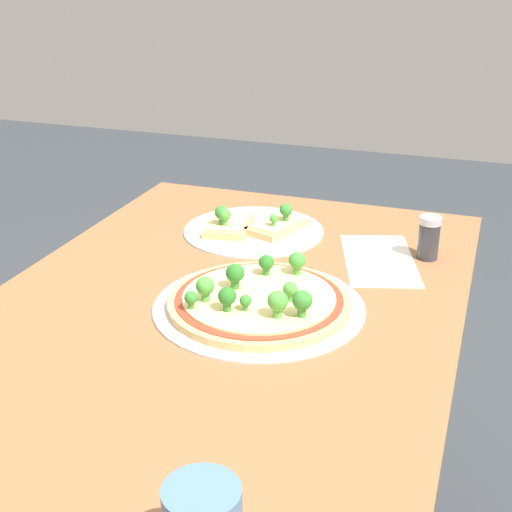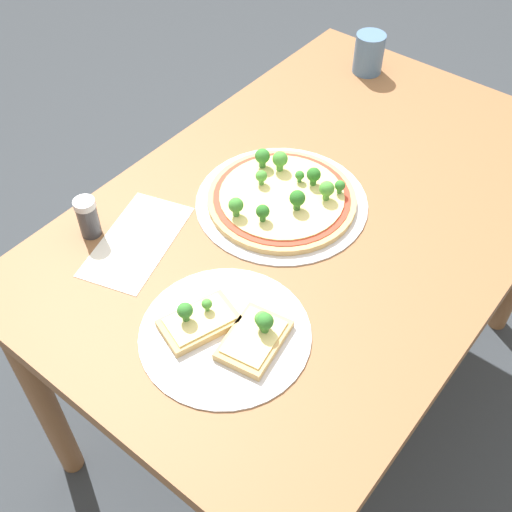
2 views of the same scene
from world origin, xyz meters
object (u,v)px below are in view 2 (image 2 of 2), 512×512
at_px(condiment_shaker, 88,217).
at_px(dining_table, 318,235).
at_px(pizza_tray_whole, 282,197).
at_px(pizza_tray_slice, 227,331).
at_px(drinking_cup, 369,53).

bearing_deg(condiment_shaker, dining_table, -41.36).
distance_m(pizza_tray_whole, condiment_shaker, 0.42).
xyz_separation_m(pizza_tray_slice, drinking_cup, (0.92, 0.27, 0.04)).
bearing_deg(pizza_tray_slice, drinking_cup, 16.58).
xyz_separation_m(dining_table, pizza_tray_slice, (-0.40, -0.06, 0.11)).
bearing_deg(pizza_tray_whole, pizza_tray_slice, -158.59).
distance_m(pizza_tray_slice, condiment_shaker, 0.40).
xyz_separation_m(dining_table, condiment_shaker, (-0.37, 0.33, 0.14)).
bearing_deg(dining_table, condiment_shaker, 138.64).
bearing_deg(drinking_cup, dining_table, -158.25).
bearing_deg(pizza_tray_whole, drinking_cup, 13.53).
height_order(dining_table, pizza_tray_slice, pizza_tray_slice).
xyz_separation_m(dining_table, pizza_tray_whole, (-0.05, 0.07, 0.11)).
relative_size(pizza_tray_whole, drinking_cup, 3.49).
relative_size(dining_table, condiment_shaker, 14.49).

